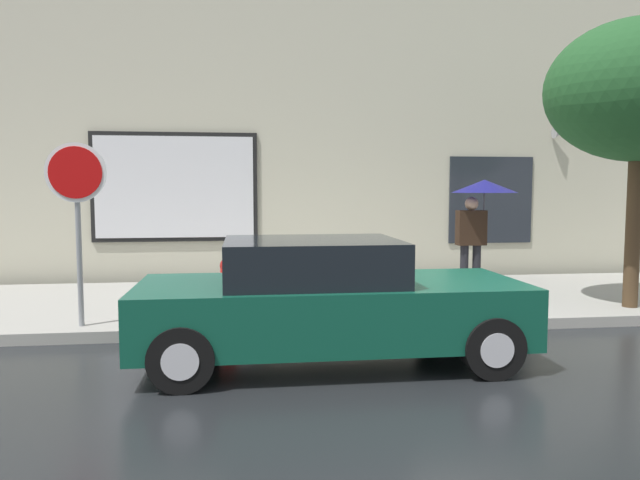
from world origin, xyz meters
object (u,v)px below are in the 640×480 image
at_px(parked_car, 327,302).
at_px(pedestrian_with_umbrella, 481,201).
at_px(stop_sign, 77,198).
at_px(fire_hydrant, 228,287).

xyz_separation_m(parked_car, pedestrian_with_umbrella, (3.06, 3.15, 1.05)).
bearing_deg(pedestrian_with_umbrella, stop_sign, -164.57).
distance_m(fire_hydrant, pedestrian_with_umbrella, 4.52).
bearing_deg(pedestrian_with_umbrella, fire_hydrant, -163.81).
xyz_separation_m(fire_hydrant, stop_sign, (-1.88, -0.46, 1.27)).
bearing_deg(pedestrian_with_umbrella, parked_car, -134.21).
bearing_deg(stop_sign, fire_hydrant, 13.72).
height_order(pedestrian_with_umbrella, stop_sign, stop_sign).
bearing_deg(fire_hydrant, parked_car, -59.61).
height_order(parked_car, fire_hydrant, parked_car).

